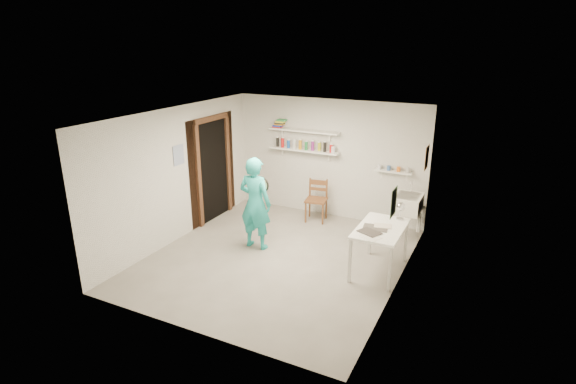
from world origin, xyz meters
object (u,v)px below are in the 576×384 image
at_px(work_table, 379,250).
at_px(man, 255,203).
at_px(belfast_sink, 407,203).
at_px(desk_lamp, 401,207).
at_px(wall_clock, 261,185).
at_px(wooden_chair, 316,200).

bearing_deg(work_table, man, -177.96).
relative_size(belfast_sink, man, 0.37).
height_order(work_table, desk_lamp, desk_lamp).
relative_size(man, work_table, 1.45).
height_order(belfast_sink, work_table, belfast_sink).
distance_m(work_table, desk_lamp, 0.77).
height_order(man, wall_clock, man).
distance_m(wooden_chair, desk_lamp, 2.24).
xyz_separation_m(wooden_chair, work_table, (1.71, -1.52, -0.06)).
xyz_separation_m(man, desk_lamp, (2.37, 0.53, 0.16)).
xyz_separation_m(belfast_sink, work_table, (-0.11, -1.40, -0.32)).
xyz_separation_m(wooden_chair, desk_lamp, (1.89, -1.06, 0.54)).
xyz_separation_m(belfast_sink, desk_lamp, (0.08, -0.95, 0.27)).
bearing_deg(belfast_sink, work_table, -94.48).
xyz_separation_m(work_table, desk_lamp, (0.19, 0.45, 0.60)).
relative_size(wall_clock, work_table, 0.26).
height_order(man, wooden_chair, man).
xyz_separation_m(man, work_table, (2.18, 0.08, -0.44)).
bearing_deg(belfast_sink, wooden_chair, 176.44).
bearing_deg(man, wall_clock, -88.05).
bearing_deg(wall_clock, wooden_chair, 71.78).
relative_size(man, wooden_chair, 1.87).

